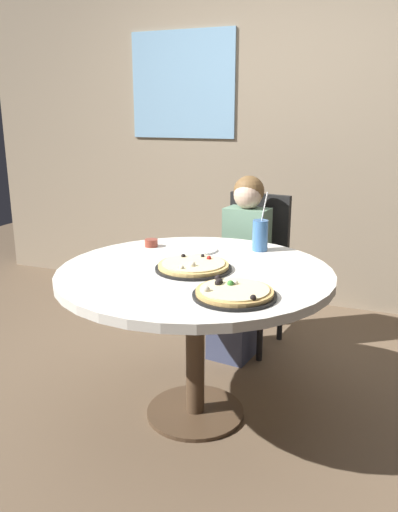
% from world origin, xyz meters
% --- Properties ---
extents(ground_plane, '(8.00, 8.00, 0.00)m').
position_xyz_m(ground_plane, '(0.00, 0.00, 0.00)').
color(ground_plane, brown).
extents(wall_with_window, '(5.20, 0.14, 2.90)m').
position_xyz_m(wall_with_window, '(-0.01, 1.81, 1.45)').
color(wall_with_window, gray).
rests_on(wall_with_window, ground_plane).
extents(dining_table, '(1.26, 1.26, 0.75)m').
position_xyz_m(dining_table, '(0.00, 0.00, 0.66)').
color(dining_table, silver).
rests_on(dining_table, ground_plane).
extents(chair_wooden, '(0.45, 0.45, 0.95)m').
position_xyz_m(chair_wooden, '(0.01, 0.95, 0.53)').
color(chair_wooden, black).
rests_on(chair_wooden, ground_plane).
extents(diner_child, '(0.30, 0.43, 1.08)m').
position_xyz_m(diner_child, '(-0.01, 0.77, 0.48)').
color(diner_child, '#3F4766').
rests_on(diner_child, ground_plane).
extents(pizza_veggie, '(0.35, 0.35, 0.05)m').
position_xyz_m(pizza_veggie, '(-0.01, -0.01, 0.77)').
color(pizza_veggie, black).
rests_on(pizza_veggie, dining_table).
extents(pizza_cheese, '(0.33, 0.33, 0.05)m').
position_xyz_m(pizza_cheese, '(0.28, -0.28, 0.77)').
color(pizza_cheese, black).
rests_on(pizza_cheese, dining_table).
extents(soda_cup, '(0.08, 0.08, 0.31)m').
position_xyz_m(soda_cup, '(0.19, 0.43, 0.83)').
color(soda_cup, '#3F72B2').
rests_on(soda_cup, dining_table).
extents(sauce_bowl, '(0.07, 0.07, 0.04)m').
position_xyz_m(sauce_bowl, '(-0.37, 0.29, 0.77)').
color(sauce_bowl, brown).
rests_on(sauce_bowl, dining_table).
extents(plate_small, '(0.18, 0.18, 0.01)m').
position_xyz_m(plate_small, '(-0.10, 0.30, 0.76)').
color(plate_small, white).
rests_on(plate_small, dining_table).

